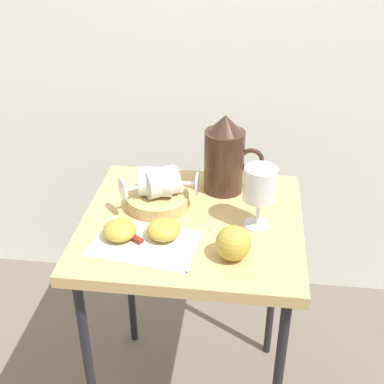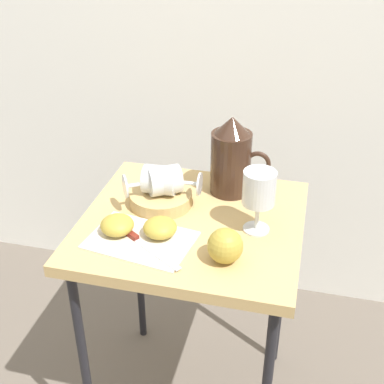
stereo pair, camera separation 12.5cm
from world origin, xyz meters
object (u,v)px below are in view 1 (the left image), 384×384
object	(u,v)px
wine_glass_tipped_near	(159,182)
apple_whole	(233,243)
apple_half_left	(120,230)
wine_glass_upright	(260,187)
wine_glass_tipped_far	(158,182)
apple_half_right	(164,230)
pitcher	(224,160)
basket_tray	(158,200)
knife	(140,242)
table	(192,241)

from	to	relation	value
wine_glass_tipped_near	apple_whole	distance (m)	0.28
apple_half_left	wine_glass_upright	bearing A→B (deg)	16.96
wine_glass_tipped_far	wine_glass_upright	bearing A→B (deg)	-12.66
wine_glass_upright	apple_half_right	xyz separation A→B (m)	(-0.22, -0.08, -0.08)
pitcher	apple_half_left	size ratio (longest dim) A/B	2.71
wine_glass_upright	basket_tray	bearing A→B (deg)	167.53
wine_glass_tipped_far	apple_half_right	size ratio (longest dim) A/B	1.85
pitcher	knife	distance (m)	0.34
basket_tray	pitcher	xyz separation A→B (m)	(0.16, 0.11, 0.07)
basket_tray	apple_half_right	distance (m)	0.15
apple_whole	knife	distance (m)	0.22
basket_tray	pitcher	size ratio (longest dim) A/B	0.75
table	wine_glass_tipped_far	world-z (taller)	wine_glass_tipped_far
pitcher	basket_tray	bearing A→B (deg)	-146.07
apple_half_left	apple_whole	xyz separation A→B (m)	(0.27, -0.04, 0.01)
apple_half_right	knife	bearing A→B (deg)	-147.25
table	wine_glass_upright	bearing A→B (deg)	-1.97
table	apple_whole	distance (m)	0.21
basket_tray	pitcher	bearing A→B (deg)	33.93
basket_tray	knife	size ratio (longest dim) A/B	0.80
wine_glass_tipped_far	knife	distance (m)	0.18
wine_glass_upright	wine_glass_tipped_near	size ratio (longest dim) A/B	1.00
basket_tray	apple_whole	bearing A→B (deg)	-43.17
wine_glass_upright	apple_whole	size ratio (longest dim) A/B	1.99
table	apple_whole	size ratio (longest dim) A/B	8.38
apple_whole	basket_tray	bearing A→B (deg)	136.83
apple_whole	knife	world-z (taller)	apple_whole
wine_glass_tipped_near	apple_half_right	bearing A→B (deg)	-76.35
apple_half_left	knife	xyz separation A→B (m)	(0.05, -0.02, -0.02)
pitcher	table	bearing A→B (deg)	-112.65
basket_tray	wine_glass_tipped_near	size ratio (longest dim) A/B	1.02
table	wine_glass_upright	xyz separation A→B (m)	(0.16, -0.01, 0.17)
pitcher	knife	bearing A→B (deg)	-121.44
wine_glass_upright	wine_glass_tipped_near	xyz separation A→B (m)	(-0.25, 0.06, -0.04)
table	basket_tray	xyz separation A→B (m)	(-0.10, 0.05, 0.08)
table	wine_glass_tipped_near	distance (m)	0.17
wine_glass_upright	apple_half_left	size ratio (longest dim) A/B	1.99
apple_half_left	apple_whole	distance (m)	0.27
table	pitcher	bearing A→B (deg)	67.35
wine_glass_upright	apple_whole	world-z (taller)	wine_glass_upright
wine_glass_tipped_far	apple_half_left	world-z (taller)	wine_glass_tipped_far
apple_whole	apple_half_right	bearing A→B (deg)	162.48
wine_glass_upright	wine_glass_tipped_far	xyz separation A→B (m)	(-0.25, 0.06, -0.04)
wine_glass_tipped_far	apple_half_left	distance (m)	0.17
pitcher	apple_whole	bearing A→B (deg)	-82.03
table	apple_whole	world-z (taller)	apple_whole
wine_glass_upright	knife	distance (m)	0.31
apple_half_left	basket_tray	bearing A→B (deg)	68.18
apple_whole	wine_glass_tipped_near	bearing A→B (deg)	136.16
apple_whole	apple_half_left	bearing A→B (deg)	171.82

